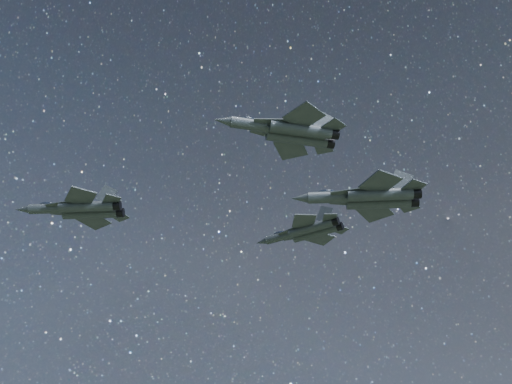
# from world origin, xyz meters

# --- Properties ---
(jet_lead) EXTENTS (15.91, 11.21, 4.02)m
(jet_lead) POSITION_xyz_m (-23.55, -6.93, 150.04)
(jet_lead) COLOR #32393E
(jet_left) EXTENTS (15.87, 10.54, 4.04)m
(jet_left) POSITION_xyz_m (6.86, 11.39, 154.81)
(jet_left) COLOR #32393E
(jet_right) EXTENTS (15.34, 10.24, 3.89)m
(jet_right) POSITION_xyz_m (6.62, -19.03, 150.57)
(jet_right) COLOR #32393E
(jet_slot) EXTENTS (19.28, 13.59, 4.88)m
(jet_slot) POSITION_xyz_m (16.50, 0.23, 153.13)
(jet_slot) COLOR #32393E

